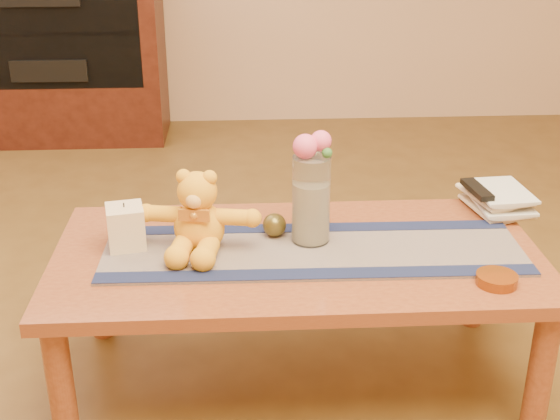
{
  "coord_description": "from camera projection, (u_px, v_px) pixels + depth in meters",
  "views": [
    {
      "loc": [
        -0.16,
        -1.91,
        1.43
      ],
      "look_at": [
        -0.05,
        0.0,
        0.58
      ],
      "focal_mm": 47.9,
      "sensor_mm": 36.0,
      "label": 1
    }
  ],
  "objects": [
    {
      "name": "rose_left",
      "position": [
        305.0,
        146.0,
        2.07
      ],
      "size": [
        0.07,
        0.07,
        0.07
      ],
      "primitive_type": "sphere",
      "color": "#F05484",
      "rests_on": "glass_vase"
    },
    {
      "name": "table_leg_fr",
      "position": [
        540.0,
        374.0,
        2.02
      ],
      "size": [
        0.07,
        0.07,
        0.41
      ],
      "primitive_type": "cylinder",
      "color": "brown",
      "rests_on": "floor"
    },
    {
      "name": "book_lower",
      "position": [
        476.0,
        205.0,
        2.38
      ],
      "size": [
        0.17,
        0.23,
        0.02
      ],
      "primitive_type": "imported",
      "rotation": [
        0.0,
        0.0,
        0.05
      ],
      "color": "beige",
      "rests_on": "book_bottom"
    },
    {
      "name": "book_upper",
      "position": [
        472.0,
        199.0,
        2.38
      ],
      "size": [
        0.21,
        0.26,
        0.02
      ],
      "primitive_type": "imported",
      "rotation": [
        0.0,
        0.0,
        0.24
      ],
      "color": "beige",
      "rests_on": "book_lower"
    },
    {
      "name": "potpourri_fill",
      "position": [
        311.0,
        212.0,
        2.16
      ],
      "size": [
        0.09,
        0.09,
        0.18
      ],
      "primitive_type": "cylinder",
      "color": "beige",
      "rests_on": "glass_vase"
    },
    {
      "name": "runner_border_far",
      "position": [
        309.0,
        228.0,
        2.27
      ],
      "size": [
        1.2,
        0.08,
        0.0
      ],
      "primitive_type": "cube",
      "rotation": [
        0.0,
        0.0,
        -0.02
      ],
      "color": "#151C40",
      "rests_on": "persian_runner"
    },
    {
      "name": "stereo_lower",
      "position": [
        54.0,
        66.0,
        4.23
      ],
      "size": [
        0.42,
        0.28,
        0.12
      ],
      "primitive_type": "cube",
      "color": "black",
      "rests_on": "media_cabinet"
    },
    {
      "name": "teddy_bear",
      "position": [
        199.0,
        211.0,
        2.11
      ],
      "size": [
        0.37,
        0.33,
        0.22
      ],
      "primitive_type": null,
      "rotation": [
        0.0,
        0.0,
        -0.17
      ],
      "color": "gold",
      "rests_on": "persian_runner"
    },
    {
      "name": "blue_flower_side",
      "position": [
        301.0,
        148.0,
        2.1
      ],
      "size": [
        0.04,
        0.04,
        0.04
      ],
      "primitive_type": "sphere",
      "color": "#485D9C",
      "rests_on": "glass_vase"
    },
    {
      "name": "media_cabinet",
      "position": [
        57.0,
        45.0,
        4.31
      ],
      "size": [
        1.2,
        0.5,
        1.1
      ],
      "primitive_type": "cube",
      "color": "black",
      "rests_on": "floor"
    },
    {
      "name": "tv_remote",
      "position": [
        477.0,
        189.0,
        2.35
      ],
      "size": [
        0.07,
        0.16,
        0.02
      ],
      "primitive_type": "cube",
      "rotation": [
        0.0,
        0.0,
        0.13
      ],
      "color": "black",
      "rests_on": "book_top"
    },
    {
      "name": "candle_wick",
      "position": [
        124.0,
        205.0,
        2.11
      ],
      "size": [
        0.0,
        0.0,
        0.01
      ],
      "primitive_type": "cylinder",
      "rotation": [
        0.0,
        0.0,
        0.2
      ],
      "color": "black",
      "rests_on": "pillar_candle"
    },
    {
      "name": "book_bottom",
      "position": [
        473.0,
        210.0,
        2.39
      ],
      "size": [
        0.2,
        0.25,
        0.02
      ],
      "primitive_type": "imported",
      "rotation": [
        0.0,
        0.0,
        0.19
      ],
      "color": "beige",
      "rests_on": "coffee_table_top"
    },
    {
      "name": "glass_vase",
      "position": [
        311.0,
        200.0,
        2.14
      ],
      "size": [
        0.11,
        0.11,
        0.26
      ],
      "primitive_type": "cylinder",
      "color": "silver",
      "rests_on": "persian_runner"
    },
    {
      "name": "cabinet_shelf",
      "position": [
        49.0,
        31.0,
        4.13
      ],
      "size": [
        1.02,
        0.2,
        0.02
      ],
      "primitive_type": "cube",
      "color": "black",
      "rests_on": "media_cabinet"
    },
    {
      "name": "amber_dish",
      "position": [
        497.0,
        279.0,
        1.97
      ],
      "size": [
        0.13,
        0.13,
        0.03
      ],
      "primitive_type": "cylinder",
      "rotation": [
        0.0,
        0.0,
        0.21
      ],
      "color": "#BF5914",
      "rests_on": "coffee_table_top"
    },
    {
      "name": "pillar_candle",
      "position": [
        126.0,
        227.0,
        2.14
      ],
      "size": [
        0.12,
        0.12,
        0.12
      ],
      "primitive_type": "cube",
      "rotation": [
        0.0,
        0.0,
        0.2
      ],
      "color": "beige",
      "rests_on": "persian_runner"
    },
    {
      "name": "blue_flower_back",
      "position": [
        314.0,
        143.0,
        2.11
      ],
      "size": [
        0.04,
        0.04,
        0.04
      ],
      "primitive_type": "sphere",
      "color": "#485D9C",
      "rests_on": "glass_vase"
    },
    {
      "name": "bronze_ball",
      "position": [
        274.0,
        225.0,
        2.21
      ],
      "size": [
        0.09,
        0.09,
        0.07
      ],
      "primitive_type": "sphere",
      "rotation": [
        0.0,
        0.0,
        -0.32
      ],
      "color": "#52451B",
      "rests_on": "persian_runner"
    },
    {
      "name": "cabinet_cavity",
      "position": [
        45.0,
        34.0,
        4.05
      ],
      "size": [
        1.02,
        0.03,
        0.61
      ],
      "primitive_type": "cube",
      "color": "black",
      "rests_on": "media_cabinet"
    },
    {
      "name": "persian_runner",
      "position": [
        313.0,
        251.0,
        2.14
      ],
      "size": [
        1.21,
        0.37,
        0.01
      ],
      "primitive_type": "cube",
      "rotation": [
        0.0,
        0.0,
        -0.02
      ],
      "color": "#171B42",
      "rests_on": "coffee_table_top"
    },
    {
      "name": "table_leg_fl",
      "position": [
        61.0,
        391.0,
        1.95
      ],
      "size": [
        0.07,
        0.07,
        0.41
      ],
      "primitive_type": "cylinder",
      "color": "brown",
      "rests_on": "floor"
    },
    {
      "name": "rose_right",
      "position": [
        321.0,
        141.0,
        2.08
      ],
      "size": [
        0.06,
        0.06,
        0.06
      ],
      "primitive_type": "sphere",
      "color": "#F05484",
      "rests_on": "glass_vase"
    },
    {
      "name": "book_top",
      "position": [
        477.0,
        193.0,
        2.37
      ],
      "size": [
        0.18,
        0.24,
        0.02
      ],
      "primitive_type": "imported",
      "rotation": [
        0.0,
        0.0,
        0.08
      ],
      "color": "beige",
      "rests_on": "book_upper"
    },
    {
      "name": "table_leg_bl",
      "position": [
        98.0,
        282.0,
        2.48
      ],
      "size": [
        0.07,
        0.07,
        0.41
      ],
      "primitive_type": "cylinder",
      "color": "brown",
      "rests_on": "floor"
    },
    {
      "name": "leaf_sprig",
      "position": [
        327.0,
        153.0,
        2.07
      ],
      "size": [
        0.03,
        0.03,
        0.03
      ],
      "primitive_type": "sphere",
      "color": "#33662D",
      "rests_on": "glass_vase"
    },
    {
      "name": "coffee_table_top",
      "position": [
        297.0,
        257.0,
        2.16
      ],
      "size": [
        1.4,
        0.7,
        0.04
      ],
      "primitive_type": "cube",
      "color": "brown",
      "rests_on": "floor"
    },
    {
      "name": "runner_border_near",
      "position": [
        318.0,
        274.0,
        2.01
      ],
      "size": [
        1.2,
        0.08,
        0.0
      ],
      "primitive_type": "cube",
      "rotation": [
        0.0,
        0.0,
        -0.02
      ],
      "color": "#151C40",
      "rests_on": "persian_runner"
    },
    {
      "name": "floor",
      "position": [
        296.0,
        379.0,
        2.33
      ],
      "size": [
        5.5,
        5.5,
        0.0
      ],
      "primitive_type": "plane",
      "color": "brown",
      "rests_on": "ground"
    },
    {
      "name": "table_leg_br",
      "position": [
        477.0,
        271.0,
        2.55
      ],
      "size": [
        0.07,
        0.07,
        0.41
      ],
      "primitive_type": "cylinder",
      "color": "brown",
      "rests_on": "floor"
    }
  ]
}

